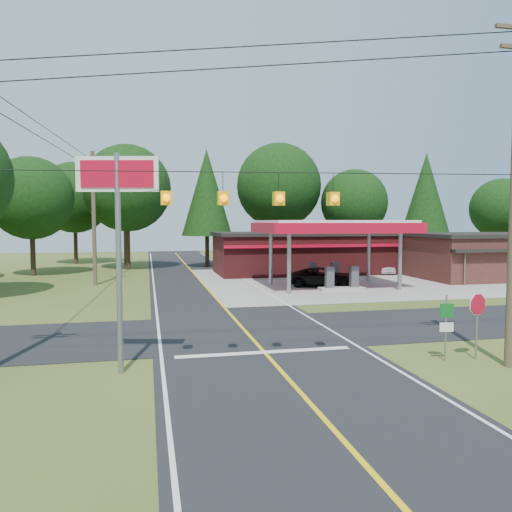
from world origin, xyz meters
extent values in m
plane|color=#39501C|center=(0.00, 0.00, 0.00)|extent=(120.00, 120.00, 0.00)
cube|color=black|center=(0.00, 0.00, 0.01)|extent=(8.00, 120.00, 0.02)
cube|color=black|center=(0.00, 0.00, 0.01)|extent=(70.00, 7.00, 0.02)
cube|color=yellow|center=(0.00, 0.00, 0.03)|extent=(0.15, 110.00, 0.00)
cylinder|color=gray|center=(5.00, 10.50, 2.10)|extent=(0.28, 0.28, 4.20)
cylinder|color=gray|center=(5.00, 15.50, 2.10)|extent=(0.28, 0.28, 4.20)
cylinder|color=gray|center=(13.00, 10.50, 2.10)|extent=(0.28, 0.28, 4.20)
cylinder|color=gray|center=(13.00, 15.50, 2.10)|extent=(0.28, 0.28, 4.20)
cube|color=#B60922|center=(9.00, 13.00, 4.35)|extent=(10.60, 7.40, 0.70)
cube|color=white|center=(9.00, 13.00, 4.75)|extent=(10.00, 7.00, 0.25)
cube|color=#9E9B93|center=(9.00, 11.20, 0.13)|extent=(3.20, 0.90, 0.22)
cube|color=#3F3F44|center=(8.10, 11.20, 0.95)|extent=(0.55, 0.45, 1.50)
cube|color=#3F3F44|center=(9.90, 11.20, 0.95)|extent=(0.55, 0.45, 1.50)
cube|color=#9E9B93|center=(9.00, 14.80, 0.13)|extent=(3.20, 0.90, 0.22)
cube|color=#3F3F44|center=(8.10, 14.80, 0.95)|extent=(0.55, 0.45, 1.50)
cube|color=#3F3F44|center=(9.90, 14.80, 0.95)|extent=(0.55, 0.45, 1.50)
cube|color=#5B1A1C|center=(10.00, 23.00, 1.75)|extent=(16.00, 7.00, 3.50)
cube|color=black|center=(10.00, 23.00, 3.65)|extent=(16.40, 7.40, 0.30)
cube|color=#B60922|center=(10.00, 19.40, 2.70)|extent=(16.00, 0.50, 0.25)
cylinder|color=#473828|center=(-8.00, 18.00, 5.00)|extent=(0.30, 0.30, 10.00)
cube|color=#473828|center=(-8.00, 18.00, 9.40)|extent=(1.80, 0.12, 0.12)
cube|color=#473828|center=(-8.00, 18.00, 8.80)|extent=(1.40, 0.12, 0.12)
cylinder|color=#473828|center=(-6.50, 35.00, 4.75)|extent=(0.30, 0.30, 9.50)
cube|color=#FFB00D|center=(-3.55, -5.70, 5.50)|extent=(0.32, 0.32, 0.42)
cube|color=#FFB00D|center=(-1.85, -5.90, 5.50)|extent=(0.32, 0.32, 0.42)
cube|color=#FFB00D|center=(-0.15, -6.10, 5.50)|extent=(0.32, 0.32, 0.42)
cube|color=#FFB00D|center=(1.55, -6.30, 5.50)|extent=(0.32, 0.32, 0.42)
cylinder|color=#332316|center=(-14.00, 26.00, 1.98)|extent=(0.44, 0.44, 3.96)
sphere|color=black|center=(-14.00, 26.00, 6.82)|extent=(7.26, 7.26, 7.26)
cylinder|color=#332316|center=(-6.00, 30.00, 2.34)|extent=(0.44, 0.44, 4.68)
sphere|color=black|center=(-6.00, 30.00, 8.06)|extent=(8.58, 8.58, 8.58)
cylinder|color=#332316|center=(2.00, 31.00, 2.16)|extent=(0.44, 0.44, 4.32)
cone|color=black|center=(2.00, 31.00, 7.80)|extent=(5.28, 5.28, 9.00)
cylinder|color=#332316|center=(10.00, 32.00, 2.52)|extent=(0.44, 0.44, 5.04)
sphere|color=black|center=(10.00, 32.00, 8.68)|extent=(9.24, 9.24, 9.24)
cylinder|color=#332316|center=(18.00, 30.00, 1.98)|extent=(0.44, 0.44, 3.96)
sphere|color=black|center=(18.00, 30.00, 6.82)|extent=(7.26, 7.26, 7.26)
cylinder|color=#332316|center=(26.00, 29.00, 2.16)|extent=(0.44, 0.44, 4.32)
cone|color=black|center=(26.00, 29.00, 7.80)|extent=(5.28, 5.28, 9.00)
cylinder|color=#332316|center=(34.00, 27.00, 1.80)|extent=(0.44, 0.44, 3.60)
sphere|color=black|center=(34.00, 27.00, 6.20)|extent=(6.60, 6.60, 6.60)
cylinder|color=#332316|center=(-12.00, 38.00, 2.16)|extent=(0.44, 0.44, 4.32)
sphere|color=black|center=(-12.00, 38.00, 7.44)|extent=(7.92, 7.92, 7.92)
imported|color=black|center=(8.50, 13.33, 0.70)|extent=(6.65, 6.65, 1.39)
imported|color=white|center=(17.00, 21.00, 0.62)|extent=(4.14, 4.14, 1.24)
cylinder|color=gray|center=(-5.00, -5.00, 3.45)|extent=(0.18, 0.18, 6.90)
cube|color=white|center=(-5.00, -5.00, 6.26)|extent=(2.51, 0.66, 1.08)
cube|color=#B60922|center=(-5.00, -5.05, 6.26)|extent=(2.21, 0.57, 0.83)
cylinder|color=gray|center=(7.00, -6.00, 1.12)|extent=(0.07, 0.07, 2.24)
cylinder|color=gray|center=(5.80, -6.00, 1.16)|extent=(0.06, 0.06, 2.31)
cube|color=#0C591E|center=(5.80, -6.04, 1.78)|extent=(0.47, 0.13, 0.47)
cube|color=white|center=(5.80, -6.04, 1.20)|extent=(0.47, 0.13, 0.32)
camera|label=1|loc=(-4.13, -21.03, 4.81)|focal=35.00mm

